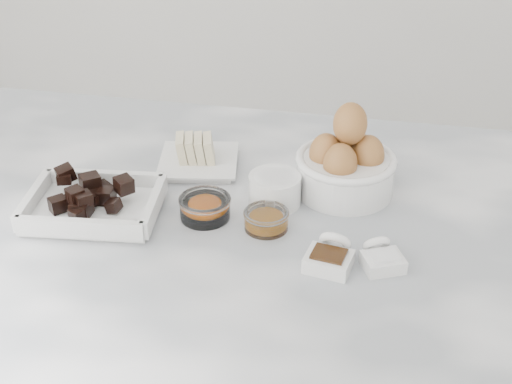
% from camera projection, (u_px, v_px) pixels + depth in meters
% --- Properties ---
extents(marble_slab, '(1.20, 0.80, 0.04)m').
position_uv_depth(marble_slab, '(239.00, 236.00, 1.05)').
color(marble_slab, silver).
rests_on(marble_slab, cabinet).
extents(chocolate_dish, '(0.21, 0.17, 0.05)m').
position_uv_depth(chocolate_dish, '(93.00, 201.00, 1.05)').
color(chocolate_dish, white).
rests_on(chocolate_dish, marble_slab).
extents(butter_plate, '(0.15, 0.15, 0.05)m').
position_uv_depth(butter_plate, '(197.00, 156.00, 1.18)').
color(butter_plate, white).
rests_on(butter_plate, marble_slab).
extents(sugar_ramekin, '(0.08, 0.08, 0.05)m').
position_uv_depth(sugar_ramekin, '(275.00, 188.00, 1.08)').
color(sugar_ramekin, white).
rests_on(sugar_ramekin, marble_slab).
extents(egg_bowl, '(0.16, 0.16, 0.15)m').
position_uv_depth(egg_bowl, '(346.00, 164.00, 1.10)').
color(egg_bowl, white).
rests_on(egg_bowl, marble_slab).
extents(honey_bowl, '(0.07, 0.07, 0.03)m').
position_uv_depth(honey_bowl, '(266.00, 219.00, 1.02)').
color(honey_bowl, white).
rests_on(honey_bowl, marble_slab).
extents(zest_bowl, '(0.08, 0.08, 0.03)m').
position_uv_depth(zest_bowl, '(205.00, 207.00, 1.05)').
color(zest_bowl, white).
rests_on(zest_bowl, marble_slab).
extents(vanilla_spoon, '(0.07, 0.08, 0.05)m').
position_uv_depth(vanilla_spoon, '(330.00, 256.00, 0.95)').
color(vanilla_spoon, white).
rests_on(vanilla_spoon, marble_slab).
extents(salt_spoon, '(0.07, 0.08, 0.04)m').
position_uv_depth(salt_spoon, '(381.00, 257.00, 0.95)').
color(salt_spoon, white).
rests_on(salt_spoon, marble_slab).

